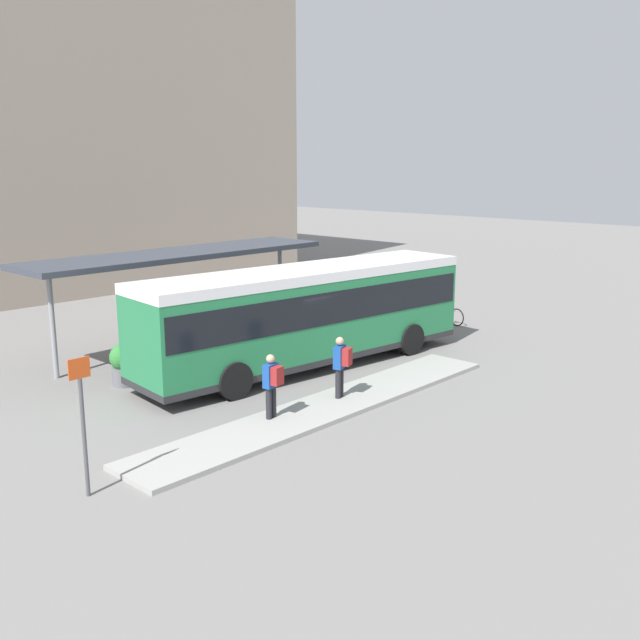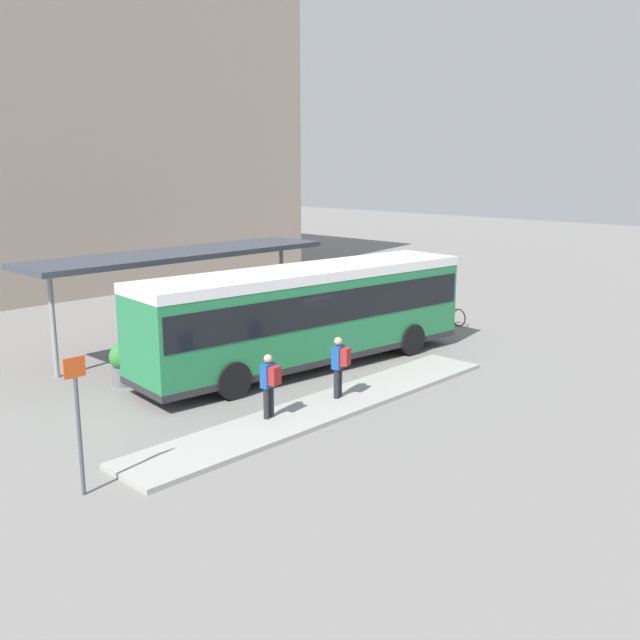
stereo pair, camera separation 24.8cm
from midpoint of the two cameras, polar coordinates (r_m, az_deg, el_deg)
name	(u,v)px [view 2 (the right image)]	position (r m, az deg, el deg)	size (l,w,h in m)	color
ground_plane	(308,366)	(22.85, -0.69, -3.73)	(120.00, 120.00, 0.00)	slate
curb_island	(327,407)	(19.01, 0.94, -6.95)	(12.24, 1.80, 0.12)	#9E9E99
city_bus	(308,310)	(22.41, -0.69, 0.83)	(11.79, 3.67, 3.18)	#237A47
pedestrian_waiting	(270,382)	(17.76, -3.64, -4.97)	(0.43, 0.46, 1.64)	#232328
pedestrian_companion	(340,363)	(19.26, 1.95, -3.47)	(0.48, 0.52, 1.69)	#232328
bicycle_red	(450,315)	(29.21, 10.57, 0.38)	(0.48, 1.66, 0.72)	black
bicycle_blue	(430,312)	(29.54, 9.06, 0.61)	(0.48, 1.77, 0.77)	black
bicycle_white	(414,310)	(30.01, 7.73, 0.81)	(0.48, 1.70, 0.73)	black
station_shelter	(181,255)	(24.82, -10.80, 5.10)	(11.06, 2.63, 3.43)	#383D47
potted_planter_near_shelter	(123,363)	(21.61, -15.14, -3.34)	(0.80, 0.80, 1.25)	slate
platform_sign	(78,420)	(14.52, -18.30, -7.58)	(0.44, 0.08, 2.80)	#4C4C51
station_building	(37,108)	(42.99, -21.53, 15.47)	(25.22, 15.09, 18.49)	gray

